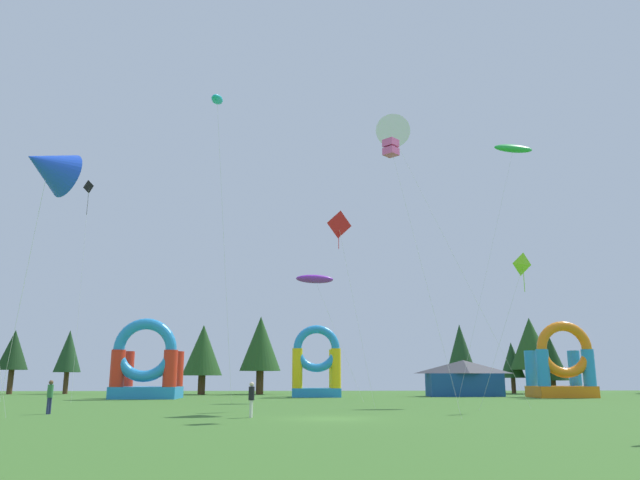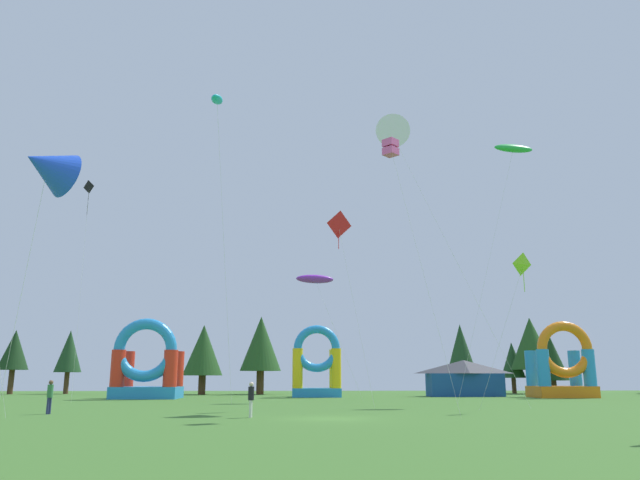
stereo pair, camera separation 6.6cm
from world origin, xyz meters
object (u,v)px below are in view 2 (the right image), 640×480
(kite_cyan_parafoil, at_px, (217,101))
(kite_lime_diamond, at_px, (524,266))
(kite_pink_box, at_px, (391,148))
(kite_white_delta, at_px, (392,134))
(inflatable_red_slide, at_px, (562,369))
(person_near_camera, at_px, (251,396))
(kite_red_diamond, at_px, (338,226))
(kite_blue_delta, at_px, (48,167))
(kite_purple_parafoil, at_px, (315,279))
(festival_tent, at_px, (464,378))
(inflatable_yellow_castle, at_px, (317,369))
(inflatable_orange_dome, at_px, (147,370))
(kite_black_diamond, at_px, (89,191))
(kite_green_parafoil, at_px, (513,149))
(person_far_side, at_px, (50,394))

(kite_cyan_parafoil, bearing_deg, kite_lime_diamond, -3.56)
(kite_cyan_parafoil, distance_m, kite_pink_box, 12.65)
(kite_cyan_parafoil, xyz_separation_m, kite_pink_box, (10.68, -4.61, -4.95))
(kite_white_delta, bearing_deg, inflatable_red_slide, 44.60)
(kite_pink_box, distance_m, person_near_camera, 15.82)
(kite_red_diamond, distance_m, kite_blue_delta, 21.76)
(kite_purple_parafoil, relative_size, festival_tent, 1.40)
(inflatable_yellow_castle, bearing_deg, inflatable_red_slide, -6.80)
(kite_pink_box, relative_size, inflatable_yellow_castle, 2.19)
(kite_red_diamond, relative_size, inflatable_orange_dome, 1.76)
(kite_blue_delta, distance_m, person_near_camera, 14.36)
(kite_black_diamond, distance_m, kite_blue_delta, 32.24)
(kite_red_diamond, xyz_separation_m, person_near_camera, (-5.00, -9.01, -10.92))
(kite_white_delta, distance_m, person_near_camera, 21.85)
(kite_black_diamond, xyz_separation_m, kite_white_delta, (24.94, -11.93, 0.79))
(kite_red_diamond, height_order, kite_pink_box, kite_pink_box)
(kite_green_parafoil, bearing_deg, kite_pink_box, -132.37)
(kite_cyan_parafoil, height_order, festival_tent, kite_cyan_parafoil)
(inflatable_orange_dome, bearing_deg, kite_white_delta, -40.91)
(inflatable_orange_dome, bearing_deg, kite_cyan_parafoil, -67.87)
(kite_blue_delta, distance_m, inflatable_yellow_castle, 41.92)
(kite_white_delta, relative_size, kite_pink_box, 1.31)
(kite_blue_delta, height_order, inflatable_orange_dome, kite_blue_delta)
(inflatable_orange_dome, relative_size, festival_tent, 0.97)
(kite_lime_diamond, distance_m, inflatable_yellow_castle, 28.83)
(kite_black_diamond, height_order, inflatable_yellow_castle, kite_black_diamond)
(kite_red_diamond, bearing_deg, kite_black_diamond, 150.14)
(kite_cyan_parafoil, height_order, person_far_side, kite_cyan_parafoil)
(kite_cyan_parafoil, relative_size, inflatable_yellow_castle, 2.90)
(kite_purple_parafoil, xyz_separation_m, kite_blue_delta, (-11.06, -28.14, -0.24))
(kite_purple_parafoil, distance_m, inflatable_yellow_castle, 13.60)
(kite_pink_box, distance_m, festival_tent, 35.41)
(kite_pink_box, relative_size, festival_tent, 2.06)
(kite_white_delta, distance_m, festival_tent, 30.71)
(inflatable_orange_dome, bearing_deg, kite_pink_box, -52.81)
(kite_purple_parafoil, height_order, person_far_side, kite_purple_parafoil)
(kite_red_diamond, xyz_separation_m, person_far_side, (-16.00, -5.72, -10.87))
(kite_purple_parafoil, xyz_separation_m, kite_cyan_parafoil, (-6.92, -12.94, 9.82))
(kite_purple_parafoil, bearing_deg, kite_lime_diamond, -48.88)
(kite_red_diamond, relative_size, kite_white_delta, 0.63)
(kite_red_diamond, distance_m, kite_green_parafoil, 18.28)
(kite_black_diamond, bearing_deg, festival_tent, 17.62)
(kite_red_diamond, xyz_separation_m, inflatable_red_slide, (23.04, 19.01, -9.28))
(inflatable_red_slide, bearing_deg, person_near_camera, -135.02)
(kite_green_parafoil, xyz_separation_m, person_far_side, (-30.97, -12.09, -19.21))
(person_near_camera, relative_size, inflatable_orange_dome, 0.24)
(kite_lime_diamond, distance_m, person_far_side, 28.22)
(kite_green_parafoil, bearing_deg, inflatable_yellow_castle, 135.27)
(kite_red_diamond, bearing_deg, kite_purple_parafoil, 96.72)
(kite_lime_diamond, xyz_separation_m, inflatable_yellow_castle, (-11.77, 25.66, -5.84))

